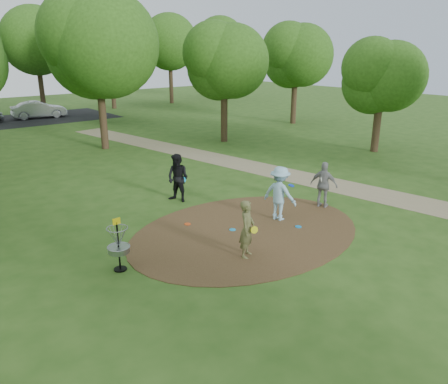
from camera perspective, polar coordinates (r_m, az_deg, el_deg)
ground at (r=14.73m, az=3.00°, el=-5.20°), size 100.00×100.00×0.00m
dirt_clearing at (r=14.72m, az=3.00°, el=-5.16°), size 8.40×8.40×0.02m
footpath at (r=20.55m, az=12.61°, el=1.27°), size 7.55×39.89×0.01m
parking_lot at (r=41.84m, az=-24.09°, el=8.66°), size 14.00×8.00×0.01m
player_observer_with_disc at (r=12.71m, az=3.04°, el=-4.85°), size 0.76×0.68×1.75m
player_throwing_with_disc at (r=15.52m, az=7.29°, el=-0.20°), size 1.29×1.41×1.96m
player_walking_with_disc at (r=17.38m, az=-6.03°, el=1.82°), size 1.02×1.14×1.93m
player_waiting_with_disc at (r=17.09m, az=12.91°, el=0.92°), size 0.77×1.14×1.79m
disc_ground_cyan at (r=14.79m, az=1.12°, el=-4.94°), size 0.22×0.22×0.02m
disc_ground_blue at (r=15.25m, az=9.68°, el=-4.48°), size 0.22×0.22×0.02m
disc_ground_red at (r=15.30m, az=-4.78°, el=-4.18°), size 0.22×0.22×0.02m
car_right at (r=42.12m, az=-23.03°, el=9.87°), size 4.69×2.24×1.48m
disc_golf_basket at (r=12.28m, az=-13.67°, el=-6.23°), size 0.63×0.63×1.54m
tree_ring at (r=21.47m, az=-11.44°, el=16.45°), size 36.63×45.24×9.15m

